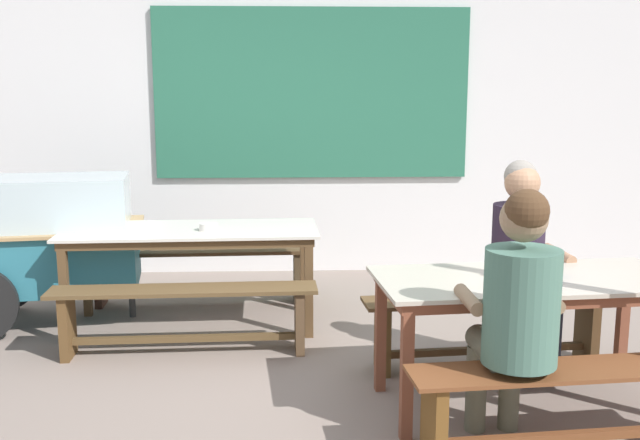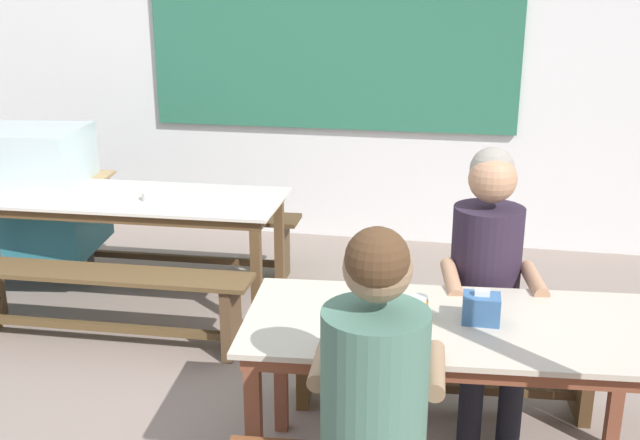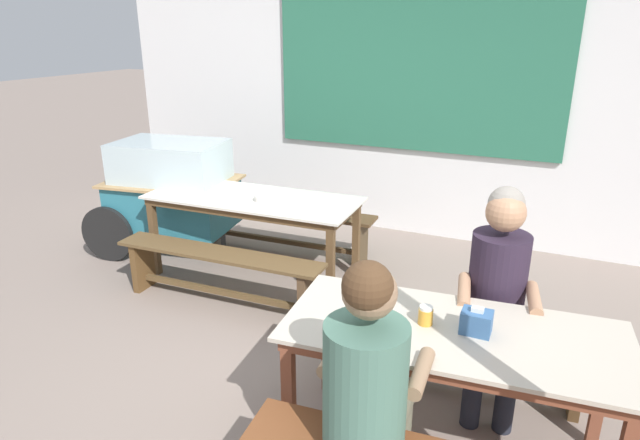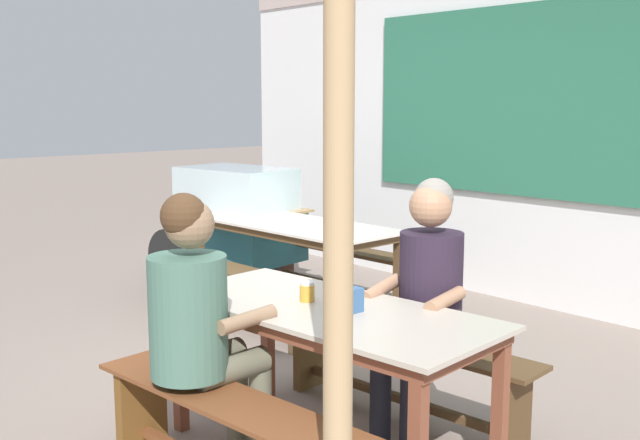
# 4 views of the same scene
# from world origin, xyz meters

# --- Properties ---
(ground_plane) EXTENTS (40.00, 40.00, 0.00)m
(ground_plane) POSITION_xyz_m (0.00, 0.00, 0.00)
(ground_plane) COLOR gray
(backdrop_wall) EXTENTS (7.33, 0.23, 2.99)m
(backdrop_wall) POSITION_xyz_m (-0.01, 2.87, 1.56)
(backdrop_wall) COLOR white
(backdrop_wall) RESTS_ON ground_plane
(dining_table_far) EXTENTS (1.91, 0.82, 0.76)m
(dining_table_far) POSITION_xyz_m (-1.09, 1.14, 0.69)
(dining_table_far) COLOR silver
(dining_table_far) RESTS_ON ground_plane
(dining_table_near) EXTENTS (1.75, 0.90, 0.76)m
(dining_table_near) POSITION_xyz_m (0.98, -0.37, 0.68)
(dining_table_near) COLOR beige
(dining_table_near) RESTS_ON ground_plane
(bench_far_back) EXTENTS (1.89, 0.35, 0.46)m
(bench_far_back) POSITION_xyz_m (-1.11, 1.74, 0.32)
(bench_far_back) COLOR #4F3821
(bench_far_back) RESTS_ON ground_plane
(bench_far_front) EXTENTS (1.81, 0.34, 0.46)m
(bench_far_front) POSITION_xyz_m (-1.06, 0.54, 0.32)
(bench_far_front) COLOR brown
(bench_far_front) RESTS_ON ground_plane
(bench_near_back) EXTENTS (1.64, 0.43, 0.46)m
(bench_near_back) POSITION_xyz_m (0.93, 0.23, 0.31)
(bench_near_back) COLOR brown
(bench_near_back) RESTS_ON ground_plane
(bench_near_front) EXTENTS (1.67, 0.45, 0.46)m
(bench_near_front) POSITION_xyz_m (1.03, -0.97, 0.30)
(bench_near_front) COLOR brown
(bench_near_front) RESTS_ON ground_plane
(food_cart) EXTENTS (1.67, 1.03, 1.13)m
(food_cart) POSITION_xyz_m (-2.13, 1.30, 0.66)
(food_cart) COLOR teal
(food_cart) RESTS_ON ground_plane
(person_near_front) EXTENTS (0.48, 0.58, 1.34)m
(person_near_front) POSITION_xyz_m (0.73, -0.94, 0.77)
(person_near_front) COLOR #656550
(person_near_front) RESTS_ON ground_plane
(person_right_near_table) EXTENTS (0.49, 0.56, 1.35)m
(person_right_near_table) POSITION_xyz_m (1.12, 0.19, 0.78)
(person_right_near_table) COLOR black
(person_right_near_table) RESTS_ON ground_plane
(tissue_box) EXTENTS (0.15, 0.11, 0.14)m
(tissue_box) POSITION_xyz_m (1.08, -0.35, 0.82)
(tissue_box) COLOR #376092
(tissue_box) RESTS_ON dining_table_near
(condiment_jar) EXTENTS (0.07, 0.07, 0.10)m
(condiment_jar) POSITION_xyz_m (0.83, -0.37, 0.81)
(condiment_jar) COLOR gold
(condiment_jar) RESTS_ON dining_table_near
(soup_bowl) EXTENTS (0.13, 0.13, 0.05)m
(soup_bowl) POSITION_xyz_m (-0.95, 1.07, 0.78)
(soup_bowl) COLOR silver
(soup_bowl) RESTS_ON dining_table_far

